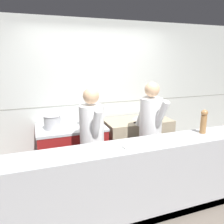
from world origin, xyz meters
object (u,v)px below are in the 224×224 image
object	(u,v)px
mixing_bowl_steel	(139,117)
chef_sous	(150,130)
chef_head_cook	(92,140)
pepper_mill	(204,121)
stock_pot	(52,122)
oven_range	(72,151)
chefs_knife	(140,121)
plated_dish_main	(132,146)
sauce_pot	(87,119)

from	to	relation	value
mixing_bowl_steel	chef_sous	world-z (taller)	chef_sous
mixing_bowl_steel	chef_head_cook	world-z (taller)	chef_head_cook
mixing_bowl_steel	pepper_mill	xyz separation A→B (m)	(0.34, -1.20, 0.22)
stock_pot	chef_head_cook	world-z (taller)	chef_head_cook
stock_pot	mixing_bowl_steel	bearing A→B (deg)	2.70
oven_range	pepper_mill	size ratio (longest dim) A/B	3.36
chefs_knife	pepper_mill	size ratio (longest dim) A/B	1.06
oven_range	chefs_knife	distance (m)	1.26
stock_pot	mixing_bowl_steel	size ratio (longest dim) A/B	1.10
oven_range	mixing_bowl_steel	world-z (taller)	mixing_bowl_steel
chefs_knife	plated_dish_main	bearing A→B (deg)	-120.94
stock_pot	pepper_mill	distance (m)	2.19
pepper_mill	chef_head_cook	xyz separation A→B (m)	(-1.41, 0.48, -0.26)
pepper_mill	chef_sous	xyz separation A→B (m)	(-0.50, 0.52, -0.24)
chefs_knife	chef_sous	xyz separation A→B (m)	(-0.09, -0.50, 0.02)
oven_range	stock_pot	size ratio (longest dim) A/B	4.08
oven_range	stock_pot	bearing A→B (deg)	-170.17
oven_range	chef_head_cook	world-z (taller)	chef_head_cook
stock_pot	plated_dish_main	xyz separation A→B (m)	(0.78, -1.23, -0.02)
stock_pot	pepper_mill	bearing A→B (deg)	-31.15
oven_range	plated_dish_main	xyz separation A→B (m)	(0.50, -1.28, 0.54)
stock_pot	mixing_bowl_steel	xyz separation A→B (m)	(1.53, 0.07, -0.09)
oven_range	sauce_pot	bearing A→B (deg)	-1.27
chef_sous	chef_head_cook	bearing A→B (deg)	173.42
chef_sous	chefs_knife	bearing A→B (deg)	70.91
stock_pot	chefs_knife	size ratio (longest dim) A/B	0.78
oven_range	chefs_knife	xyz separation A→B (m)	(1.17, -0.15, 0.44)
chefs_knife	oven_range	bearing A→B (deg)	172.62
stock_pot	chef_head_cook	distance (m)	0.80
chef_head_cook	mixing_bowl_steel	bearing A→B (deg)	32.31
oven_range	pepper_mill	xyz separation A→B (m)	(1.59, -1.18, 0.70)
plated_dish_main	chef_sous	size ratio (longest dim) A/B	0.14
plated_dish_main	chef_sous	xyz separation A→B (m)	(0.59, 0.63, -0.08)
sauce_pot	plated_dish_main	distance (m)	1.30
chefs_knife	pepper_mill	xyz separation A→B (m)	(0.41, -1.03, 0.25)
oven_range	chef_head_cook	bearing A→B (deg)	-76.22
pepper_mill	chefs_knife	bearing A→B (deg)	111.91
mixing_bowl_steel	chef_sous	distance (m)	0.70
oven_range	plated_dish_main	size ratio (longest dim) A/B	4.69
oven_range	stock_pot	world-z (taller)	stock_pot
mixing_bowl_steel	chef_sous	size ratio (longest dim) A/B	0.15
oven_range	sauce_pot	xyz separation A→B (m)	(0.27, -0.01, 0.54)
stock_pot	sauce_pot	bearing A→B (deg)	4.44
mixing_bowl_steel	pepper_mill	size ratio (longest dim) A/B	0.75
pepper_mill	chef_head_cook	size ratio (longest dim) A/B	0.20
mixing_bowl_steel	plated_dish_main	distance (m)	1.51
plated_dish_main	chef_sous	bearing A→B (deg)	46.70
oven_range	chef_head_cook	size ratio (longest dim) A/B	0.69
oven_range	chef_sous	xyz separation A→B (m)	(1.09, -0.65, 0.46)
stock_pot	plated_dish_main	size ratio (longest dim) A/B	1.15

